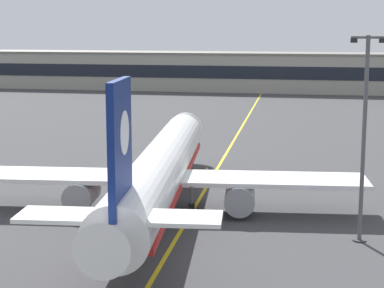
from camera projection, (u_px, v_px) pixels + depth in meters
The scene contains 6 objects.
ground_plane at pixel (147, 254), 42.86m from camera, with size 400.00×400.00×0.00m, color #3D3D3F.
taxiway_centreline at pixel (221, 162), 71.81m from camera, with size 0.30×180.00×0.01m, color yellow.
airliner_foreground at pixel (160, 171), 51.79m from camera, with size 32.34×41.50×11.65m.
apron_lamp_post at pixel (364, 136), 44.18m from camera, with size 2.24×0.90×13.84m.
safety_cone_by_nose_gear at pixel (207, 169), 67.21m from camera, with size 0.44×0.44×0.55m.
terminal_building at pixel (305, 72), 149.00m from camera, with size 152.77×12.40×8.70m.
Camera 1 is at (11.02, -39.59, 14.36)m, focal length 62.50 mm.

